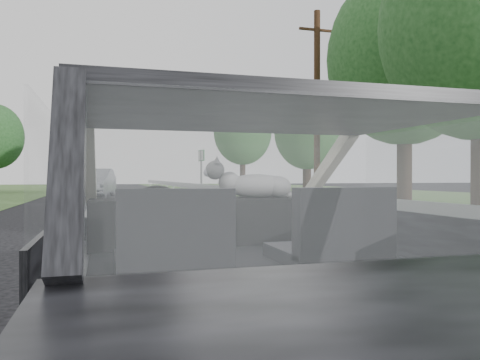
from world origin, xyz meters
TOP-DOWN VIEW (x-y plane):
  - subject_car at (0.00, 0.00)m, footprint 1.80×4.00m
  - dashboard at (0.00, 0.62)m, footprint 1.58×0.45m
  - driver_seat at (-0.40, -0.29)m, footprint 0.50×0.72m
  - passenger_seat at (0.40, -0.29)m, footprint 0.50×0.72m
  - steering_wheel at (-0.40, 0.33)m, footprint 0.36×0.36m
  - cat at (0.28, 0.59)m, footprint 0.64×0.32m
  - guardrail at (4.30, 10.00)m, footprint 0.05×90.00m
  - other_car at (-1.24, 24.98)m, footprint 2.62×5.06m
  - highway_sign at (4.80, 24.92)m, footprint 0.23×1.09m
  - utility_pole at (8.17, 16.21)m, footprint 0.35×0.35m
  - tree_1 at (9.68, 12.14)m, footprint 6.85×6.85m
  - tree_2 at (10.39, 22.20)m, footprint 4.82×4.82m
  - tree_3 at (11.57, 39.18)m, footprint 6.54×6.54m

SIDE VIEW (x-z plane):
  - guardrail at x=4.30m, z-range 0.42..0.74m
  - subject_car at x=0.00m, z-range 0.00..1.45m
  - other_car at x=-1.24m, z-range 0.00..1.59m
  - dashboard at x=0.00m, z-range 0.70..1.00m
  - driver_seat at x=-0.40m, z-range 0.67..1.09m
  - passenger_seat at x=0.40m, z-range 0.67..1.09m
  - steering_wheel at x=-0.40m, z-range 0.90..0.94m
  - cat at x=0.28m, z-range 0.95..1.23m
  - highway_sign at x=4.80m, z-range 0.00..2.72m
  - tree_2 at x=10.39m, z-range 0.00..5.69m
  - tree_3 at x=11.57m, z-range 0.00..8.18m
  - utility_pole at x=8.17m, z-range 0.00..8.35m
  - tree_1 at x=9.68m, z-range 0.00..8.40m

